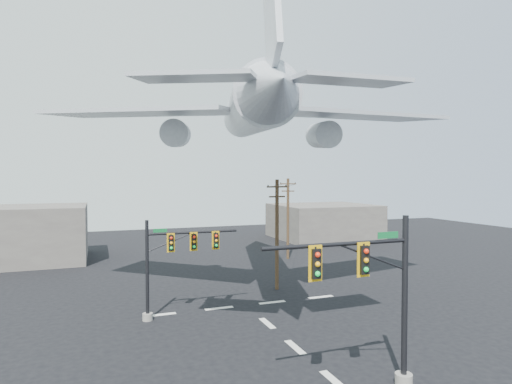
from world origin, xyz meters
name	(u,v)px	position (x,y,z in m)	size (l,w,h in m)	color
ground	(334,381)	(0.00, 0.00, 0.00)	(120.00, 120.00, 0.00)	black
lane_markings	(285,338)	(0.00, 5.33, 0.01)	(14.00, 21.20, 0.01)	silver
signal_mast_near	(378,299)	(1.17, -1.53, 4.00)	(7.06, 0.82, 7.47)	gray
signal_mast_far	(171,262)	(-5.44, 11.12, 3.62)	(6.26, 0.70, 6.40)	gray
utility_pole_a	(277,232)	(3.77, 15.25, 4.67)	(1.79, 0.30, 8.94)	#4A361F
utility_pole_b	(288,217)	(10.06, 26.81, 4.70)	(1.72, 0.82, 8.98)	#4A361F
power_lines	(283,186)	(6.91, 21.03, 8.31)	(7.92, 11.57, 0.03)	black
airliner	(250,112)	(1.15, 14.32, 14.07)	(30.05, 32.31, 8.59)	#B3B9C0
building_right	(323,221)	(22.00, 40.00, 2.50)	(14.00, 12.00, 5.00)	#645F58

